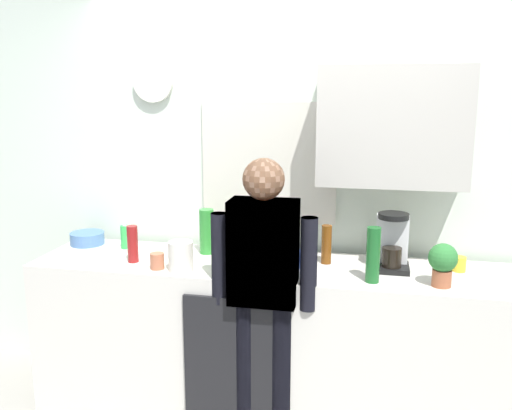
% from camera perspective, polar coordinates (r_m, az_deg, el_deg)
% --- Properties ---
extents(kitchen_counter, '(2.85, 0.64, 0.93)m').
position_cam_1_polar(kitchen_counter, '(3.47, 1.72, -13.45)').
color(kitchen_counter, beige).
rests_on(kitchen_counter, ground_plane).
extents(dishwasher_panel, '(0.56, 0.02, 0.84)m').
position_cam_1_polar(dishwasher_panel, '(3.23, -2.32, -16.41)').
color(dishwasher_panel, black).
rests_on(dishwasher_panel, ground_plane).
extents(back_wall_assembly, '(4.45, 0.42, 2.60)m').
position_cam_1_polar(back_wall_assembly, '(3.57, 4.27, 2.36)').
color(back_wall_assembly, silver).
rests_on(back_wall_assembly, ground_plane).
extents(coffee_maker, '(0.20, 0.20, 0.33)m').
position_cam_1_polar(coffee_maker, '(3.28, 13.64, -3.85)').
color(coffee_maker, black).
rests_on(coffee_maker, kitchen_counter).
extents(bottle_amber_beer, '(0.06, 0.06, 0.23)m').
position_cam_1_polar(bottle_amber_beer, '(3.32, 7.17, -3.99)').
color(bottle_amber_beer, brown).
rests_on(bottle_amber_beer, kitchen_counter).
extents(bottle_clear_soda, '(0.09, 0.09, 0.28)m').
position_cam_1_polar(bottle_clear_soda, '(3.50, -5.03, -2.69)').
color(bottle_clear_soda, '#2D8C33').
rests_on(bottle_clear_soda, kitchen_counter).
extents(bottle_dark_sauce, '(0.06, 0.06, 0.18)m').
position_cam_1_polar(bottle_dark_sauce, '(3.12, 0.41, -5.41)').
color(bottle_dark_sauce, black).
rests_on(bottle_dark_sauce, kitchen_counter).
extents(bottle_olive_oil, '(0.06, 0.06, 0.25)m').
position_cam_1_polar(bottle_olive_oil, '(3.32, -2.36, -3.74)').
color(bottle_olive_oil, olive).
rests_on(bottle_olive_oil, kitchen_counter).
extents(bottle_red_vinegar, '(0.06, 0.06, 0.22)m').
position_cam_1_polar(bottle_red_vinegar, '(3.40, -12.42, -3.88)').
color(bottle_red_vinegar, maroon).
rests_on(bottle_red_vinegar, kitchen_counter).
extents(bottle_green_wine, '(0.07, 0.07, 0.30)m').
position_cam_1_polar(bottle_green_wine, '(3.04, 11.81, -4.98)').
color(bottle_green_wine, '#195923').
rests_on(bottle_green_wine, kitchen_counter).
extents(cup_yellow_cup, '(0.07, 0.07, 0.08)m').
position_cam_1_polar(cup_yellow_cup, '(3.37, 19.96, -5.66)').
color(cup_yellow_cup, yellow).
rests_on(cup_yellow_cup, kitchen_counter).
extents(cup_blue_mug, '(0.08, 0.08, 0.10)m').
position_cam_1_polar(cup_blue_mug, '(3.25, 4.88, -5.50)').
color(cup_blue_mug, '#3351B2').
rests_on(cup_blue_mug, kitchen_counter).
extents(cup_terracotta_mug, '(0.08, 0.08, 0.09)m').
position_cam_1_polar(cup_terracotta_mug, '(3.26, -10.00, -5.62)').
color(cup_terracotta_mug, '#B26647').
rests_on(cup_terracotta_mug, kitchen_counter).
extents(mixing_bowl, '(0.22, 0.22, 0.08)m').
position_cam_1_polar(mixing_bowl, '(3.87, -16.76, -3.26)').
color(mixing_bowl, '#4C72A5').
rests_on(mixing_bowl, kitchen_counter).
extents(potted_plant, '(0.15, 0.15, 0.23)m').
position_cam_1_polar(potted_plant, '(3.07, 18.44, -5.52)').
color(potted_plant, '#9E5638').
rests_on(potted_plant, kitchen_counter).
extents(dish_soap, '(0.06, 0.06, 0.18)m').
position_cam_1_polar(dish_soap, '(3.70, -13.16, -3.13)').
color(dish_soap, green).
rests_on(dish_soap, kitchen_counter).
extents(storage_canister, '(0.14, 0.14, 0.17)m').
position_cam_1_polar(storage_canister, '(3.20, -7.64, -5.19)').
color(storage_canister, silver).
rests_on(storage_canister, kitchen_counter).
extents(person_at_sink, '(0.57, 0.22, 1.60)m').
position_cam_1_polar(person_at_sink, '(3.01, 0.75, -7.58)').
color(person_at_sink, '#3F4766').
rests_on(person_at_sink, ground_plane).
extents(person_guest, '(0.57, 0.22, 1.60)m').
position_cam_1_polar(person_guest, '(3.01, 0.75, -7.58)').
color(person_guest, black).
rests_on(person_guest, ground_plane).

